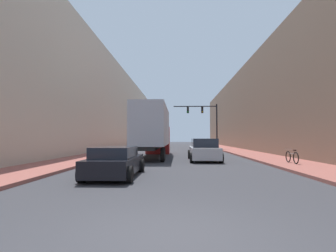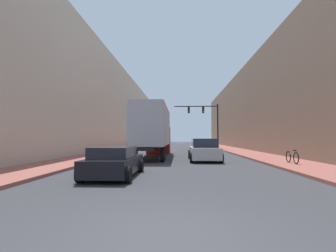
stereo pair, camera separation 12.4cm
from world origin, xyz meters
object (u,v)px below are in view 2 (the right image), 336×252
sedan_car (115,162)px  parked_bicycle (292,157)px  semi_truck (154,130)px  traffic_signal_gantry (207,118)px  suv_car (204,150)px

sedan_car → parked_bicycle: sedan_car is taller
semi_truck → traffic_signal_gantry: size_ratio=1.88×
parked_bicycle → traffic_signal_gantry: bearing=98.5°
traffic_signal_gantry → semi_truck: bearing=-114.1°
semi_truck → parked_bicycle: 11.48m
suv_car → parked_bicycle: (5.08, -3.22, -0.25)m
sedan_car → suv_car: bearing=60.1°
sedan_car → parked_bicycle: bearing=26.8°
parked_bicycle → semi_truck: bearing=144.0°
suv_car → parked_bicycle: suv_car is taller
semi_truck → traffic_signal_gantry: traffic_signal_gantry is taller
semi_truck → sedan_car: (-0.59, -11.59, -1.74)m
sedan_car → suv_car: 9.39m
semi_truck → traffic_signal_gantry: (6.13, 13.70, 2.04)m
sedan_car → suv_car: size_ratio=0.92×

